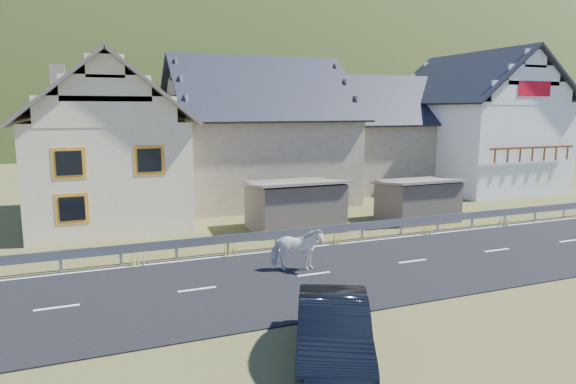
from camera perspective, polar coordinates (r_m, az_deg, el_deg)
name	(u,v)px	position (r m, az deg, el deg)	size (l,w,h in m)	color
ground	(412,262)	(19.62, 13.66, -7.60)	(160.00, 160.00, 0.00)	#495122
road	(412,262)	(19.61, 13.67, -7.55)	(60.00, 7.00, 0.04)	black
lane_markings	(413,261)	(19.61, 13.67, -7.48)	(60.00, 6.60, 0.01)	silver
guardrail	(362,226)	(22.46, 8.27, -3.81)	(28.10, 0.09, 0.75)	#93969B
shed_left	(295,206)	(23.95, 0.76, -1.58)	(4.30, 3.30, 2.40)	#695C4C
shed_right	(417,201)	(26.70, 14.18, -0.95)	(3.80, 2.90, 2.20)	#695C4C
house_cream	(104,134)	(27.26, -19.74, 6.10)	(7.80, 9.80, 8.30)	#FDF1BC
house_stone_a	(257,125)	(31.86, -3.48, 7.50)	(10.80, 9.80, 8.90)	tan
house_stone_b	(379,128)	(37.97, 10.12, 7.05)	(9.80, 8.80, 8.10)	tan
house_white	(475,116)	(39.14, 20.08, 7.91)	(8.80, 10.80, 9.70)	silver
mountain	(131,179)	(197.54, -17.00, 1.40)	(440.00, 280.00, 260.00)	#1A320F
horse	(297,249)	(17.81, 0.98, -6.40)	(1.79, 0.82, 1.51)	silver
car	(333,331)	(11.79, 5.06, -15.17)	(1.55, 4.46, 1.47)	black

